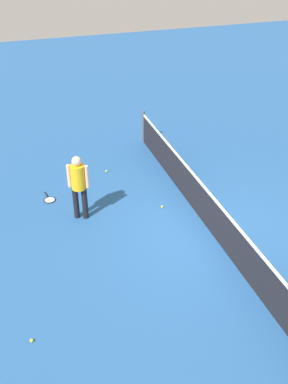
# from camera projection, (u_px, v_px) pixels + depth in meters

# --- Properties ---
(ground_plane) EXTENTS (40.00, 40.00, 0.00)m
(ground_plane) POSITION_uv_depth(u_px,v_px,m) (209.00, 229.00, 10.55)
(ground_plane) COLOR #265693
(court_net) EXTENTS (10.09, 0.09, 1.07)m
(court_net) POSITION_uv_depth(u_px,v_px,m) (210.00, 212.00, 10.28)
(court_net) COLOR #4C4C51
(court_net) RESTS_ON ground_plane
(player_near_side) EXTENTS (0.45, 0.51, 1.70)m
(player_near_side) POSITION_uv_depth(u_px,v_px,m) (78.00, 183.00, 10.42)
(player_near_side) COLOR black
(player_near_side) RESTS_ON ground_plane
(tennis_racket_near_player) EXTENTS (0.60, 0.36, 0.03)m
(tennis_racket_near_player) POSITION_uv_depth(u_px,v_px,m) (49.00, 199.00, 11.61)
(tennis_racket_near_player) COLOR black
(tennis_racket_near_player) RESTS_ON ground_plane
(tennis_ball_near_player) EXTENTS (0.07, 0.07, 0.07)m
(tennis_ball_near_player) POSITION_uv_depth(u_px,v_px,m) (107.00, 171.00, 12.83)
(tennis_ball_near_player) COLOR #C6E033
(tennis_ball_near_player) RESTS_ON ground_plane
(tennis_ball_by_net) EXTENTS (0.07, 0.07, 0.07)m
(tennis_ball_by_net) POSITION_uv_depth(u_px,v_px,m) (32.00, 341.00, 7.78)
(tennis_ball_by_net) COLOR #C6E033
(tennis_ball_by_net) RESTS_ON ground_plane
(tennis_ball_baseline) EXTENTS (0.07, 0.07, 0.07)m
(tennis_ball_baseline) POSITION_uv_depth(u_px,v_px,m) (162.00, 207.00, 11.29)
(tennis_ball_baseline) COLOR #C6E033
(tennis_ball_baseline) RESTS_ON ground_plane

